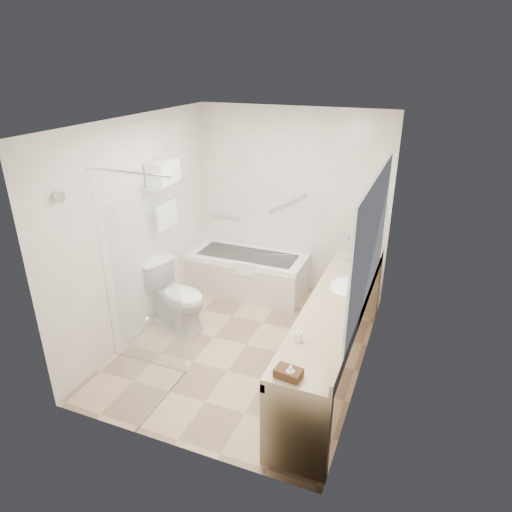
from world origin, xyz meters
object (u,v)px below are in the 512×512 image
at_px(vanity_counter, 335,321).
at_px(water_bottle_left, 352,256).
at_px(bathtub, 248,273).
at_px(toilet, 177,296).
at_px(amenity_basket, 288,373).

distance_m(vanity_counter, water_bottle_left, 1.05).
distance_m(bathtub, vanity_counter, 2.09).
distance_m(vanity_counter, toilet, 2.00).
bearing_deg(amenity_basket, water_bottle_left, 88.74).
distance_m(bathtub, amenity_basket, 3.05).
bearing_deg(vanity_counter, amenity_basket, -94.10).
bearing_deg(toilet, vanity_counter, -81.93).
xyz_separation_m(bathtub, vanity_counter, (1.52, -1.39, 0.36)).
xyz_separation_m(bathtub, water_bottle_left, (1.48, -0.38, 0.65)).
height_order(bathtub, vanity_counter, vanity_counter).
xyz_separation_m(vanity_counter, amenity_basket, (-0.09, -1.23, 0.24)).
height_order(amenity_basket, water_bottle_left, water_bottle_left).
height_order(bathtub, water_bottle_left, water_bottle_left).
xyz_separation_m(bathtub, amenity_basket, (1.44, -2.62, 0.61)).
bearing_deg(toilet, amenity_basket, -113.02).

